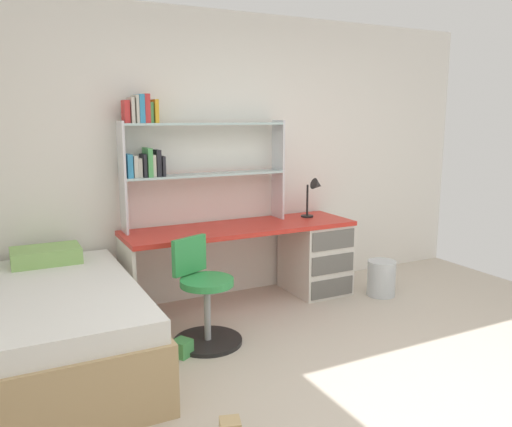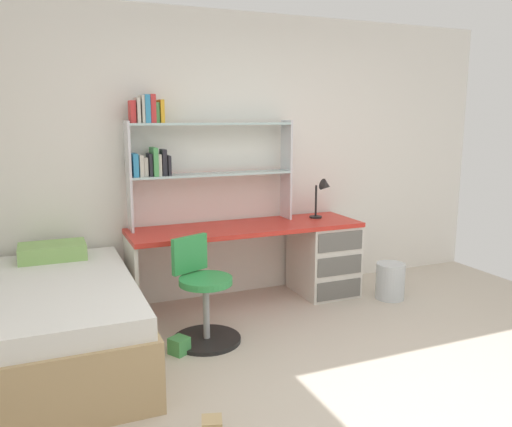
{
  "view_description": "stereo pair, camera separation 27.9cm",
  "coord_description": "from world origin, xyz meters",
  "px_view_note": "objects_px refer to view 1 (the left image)",
  "views": [
    {
      "loc": [
        -1.98,
        -2.08,
        1.69
      ],
      "look_at": [
        -0.25,
        1.32,
        0.97
      ],
      "focal_mm": 36.16,
      "sensor_mm": 36.0,
      "label": 1
    },
    {
      "loc": [
        -1.73,
        -2.2,
        1.69
      ],
      "look_at": [
        -0.25,
        1.32,
        0.97
      ],
      "focal_mm": 36.16,
      "sensor_mm": 36.0,
      "label": 2
    }
  ],
  "objects_px": {
    "desk": "(295,252)",
    "bed_platform": "(59,329)",
    "toy_block_green_0": "(182,348)",
    "swivel_chair": "(204,302)",
    "waste_bin": "(381,278)",
    "desk_lamp": "(315,191)",
    "bookshelf_hutch": "(179,150)"
  },
  "relations": [
    {
      "from": "bookshelf_hutch",
      "to": "bed_platform",
      "type": "height_order",
      "value": "bookshelf_hutch"
    },
    {
      "from": "desk_lamp",
      "to": "toy_block_green_0",
      "type": "distance_m",
      "value": 2.05
    },
    {
      "from": "waste_bin",
      "to": "toy_block_green_0",
      "type": "distance_m",
      "value": 2.16
    },
    {
      "from": "bookshelf_hutch",
      "to": "toy_block_green_0",
      "type": "xyz_separation_m",
      "value": [
        -0.34,
        -0.96,
        -1.35
      ]
    },
    {
      "from": "desk",
      "to": "swivel_chair",
      "type": "xyz_separation_m",
      "value": [
        -1.17,
        -0.62,
        -0.1
      ]
    },
    {
      "from": "bookshelf_hutch",
      "to": "desk_lamp",
      "type": "xyz_separation_m",
      "value": [
        1.31,
        -0.15,
        -0.43
      ]
    },
    {
      "from": "desk_lamp",
      "to": "bed_platform",
      "type": "distance_m",
      "value": 2.61
    },
    {
      "from": "desk_lamp",
      "to": "bed_platform",
      "type": "xyz_separation_m",
      "value": [
        -2.44,
        -0.63,
        -0.69
      ]
    },
    {
      "from": "desk",
      "to": "bed_platform",
      "type": "bearing_deg",
      "value": -165.2
    },
    {
      "from": "desk",
      "to": "bed_platform",
      "type": "distance_m",
      "value": 2.28
    },
    {
      "from": "swivel_chair",
      "to": "toy_block_green_0",
      "type": "bearing_deg",
      "value": -147.78
    },
    {
      "from": "desk",
      "to": "toy_block_green_0",
      "type": "distance_m",
      "value": 1.64
    },
    {
      "from": "bookshelf_hutch",
      "to": "desk_lamp",
      "type": "relative_size",
      "value": 3.9
    },
    {
      "from": "toy_block_green_0",
      "to": "desk",
      "type": "bearing_deg",
      "value": 28.55
    },
    {
      "from": "swivel_chair",
      "to": "waste_bin",
      "type": "bearing_deg",
      "value": 6.39
    },
    {
      "from": "bed_platform",
      "to": "toy_block_green_0",
      "type": "distance_m",
      "value": 0.84
    },
    {
      "from": "waste_bin",
      "to": "toy_block_green_0",
      "type": "height_order",
      "value": "waste_bin"
    },
    {
      "from": "bed_platform",
      "to": "toy_block_green_0",
      "type": "bearing_deg",
      "value": -13.11
    },
    {
      "from": "toy_block_green_0",
      "to": "bed_platform",
      "type": "bearing_deg",
      "value": 166.89
    },
    {
      "from": "desk",
      "to": "waste_bin",
      "type": "bearing_deg",
      "value": -29.48
    },
    {
      "from": "desk_lamp",
      "to": "toy_block_green_0",
      "type": "xyz_separation_m",
      "value": [
        -1.65,
        -0.81,
        -0.92
      ]
    },
    {
      "from": "desk",
      "to": "swivel_chair",
      "type": "bearing_deg",
      "value": -152.21
    },
    {
      "from": "toy_block_green_0",
      "to": "swivel_chair",
      "type": "bearing_deg",
      "value": 32.22
    },
    {
      "from": "desk_lamp",
      "to": "bed_platform",
      "type": "bearing_deg",
      "value": -165.57
    },
    {
      "from": "swivel_chair",
      "to": "toy_block_green_0",
      "type": "xyz_separation_m",
      "value": [
        -0.23,
        -0.15,
        -0.26
      ]
    },
    {
      "from": "swivel_chair",
      "to": "toy_block_green_0",
      "type": "distance_m",
      "value": 0.38
    },
    {
      "from": "desk_lamp",
      "to": "swivel_chair",
      "type": "relative_size",
      "value": 0.48
    },
    {
      "from": "bookshelf_hutch",
      "to": "swivel_chair",
      "type": "relative_size",
      "value": 1.87
    },
    {
      "from": "swivel_chair",
      "to": "bed_platform",
      "type": "relative_size",
      "value": 0.44
    },
    {
      "from": "desk_lamp",
      "to": "swivel_chair",
      "type": "distance_m",
      "value": 1.7
    },
    {
      "from": "swivel_chair",
      "to": "waste_bin",
      "type": "relative_size",
      "value": 2.35
    },
    {
      "from": "desk",
      "to": "toy_block_green_0",
      "type": "height_order",
      "value": "desk"
    }
  ]
}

